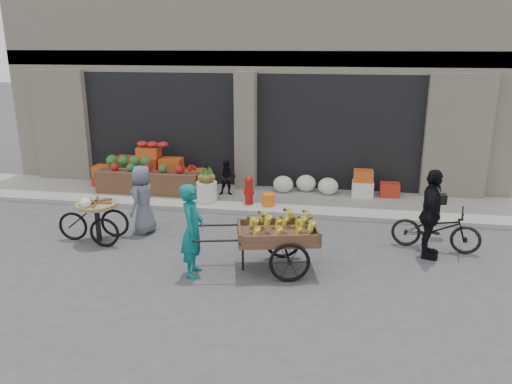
% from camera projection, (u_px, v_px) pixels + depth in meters
% --- Properties ---
extents(ground, '(80.00, 80.00, 0.00)m').
position_uv_depth(ground, '(196.00, 267.00, 9.28)').
color(ground, '#424244').
rests_on(ground, ground).
extents(sidewalk, '(18.00, 2.20, 0.12)m').
position_uv_depth(sidewalk, '(240.00, 199.00, 13.13)').
color(sidewalk, gray).
rests_on(sidewalk, ground).
extents(building, '(14.00, 6.45, 7.00)m').
position_uv_depth(building, '(264.00, 63.00, 15.89)').
color(building, beige).
rests_on(building, ground).
extents(fruit_display, '(3.10, 1.12, 1.24)m').
position_uv_depth(fruit_display, '(153.00, 170.00, 13.63)').
color(fruit_display, '#AF2A18').
rests_on(fruit_display, sidewalk).
extents(pineapple_bin, '(0.52, 0.52, 0.50)m').
position_uv_depth(pineapple_bin, '(207.00, 191.00, 12.69)').
color(pineapple_bin, silver).
rests_on(pineapple_bin, sidewalk).
extents(fire_hydrant, '(0.22, 0.22, 0.71)m').
position_uv_depth(fire_hydrant, '(249.00, 189.00, 12.43)').
color(fire_hydrant, '#A5140F').
rests_on(fire_hydrant, sidewalk).
extents(orange_bucket, '(0.32, 0.32, 0.30)m').
position_uv_depth(orange_bucket, '(268.00, 199.00, 12.37)').
color(orange_bucket, orange).
rests_on(orange_bucket, sidewalk).
extents(right_bay_goods, '(3.35, 0.60, 0.70)m').
position_uv_depth(right_bay_goods, '(341.00, 184.00, 13.17)').
color(right_bay_goods, silver).
rests_on(right_bay_goods, sidewalk).
extents(seated_person, '(0.51, 0.43, 0.93)m').
position_uv_depth(seated_person, '(227.00, 178.00, 13.13)').
color(seated_person, black).
rests_on(seated_person, sidewalk).
extents(banana_cart, '(2.60, 1.49, 1.02)m').
position_uv_depth(banana_cart, '(275.00, 232.00, 8.97)').
color(banana_cart, brown).
rests_on(banana_cart, ground).
extents(vendor_woman, '(0.46, 0.65, 1.69)m').
position_uv_depth(vendor_woman, '(192.00, 230.00, 8.76)').
color(vendor_woman, '#0D6867').
rests_on(vendor_woman, ground).
extents(tricycle_cart, '(1.44, 0.89, 0.95)m').
position_uv_depth(tricycle_cart, '(97.00, 216.00, 10.33)').
color(tricycle_cart, '#9E7F51').
rests_on(tricycle_cart, ground).
extents(vendor_grey, '(0.58, 0.80, 1.51)m').
position_uv_depth(vendor_grey, '(143.00, 200.00, 10.76)').
color(vendor_grey, slate).
rests_on(vendor_grey, ground).
extents(bicycle, '(1.80, 0.93, 0.90)m').
position_uv_depth(bicycle, '(436.00, 228.00, 9.94)').
color(bicycle, black).
rests_on(bicycle, ground).
extents(cyclist, '(0.62, 1.09, 1.75)m').
position_uv_depth(cyclist, '(431.00, 214.00, 9.47)').
color(cyclist, black).
rests_on(cyclist, ground).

